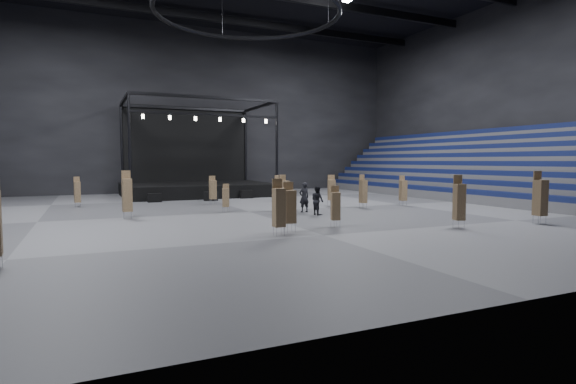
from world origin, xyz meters
name	(u,v)px	position (x,y,z in m)	size (l,w,h in m)	color
floor	(249,212)	(0.00, 0.00, 0.00)	(50.00, 50.00, 0.00)	#565659
wall_back	(185,109)	(0.00, 21.00, 9.00)	(50.00, 0.20, 18.00)	black
wall_right	(516,98)	(25.00, 0.00, 9.00)	(0.20, 42.00, 18.00)	black
bleachers_right	(496,180)	(22.94, 0.00, 1.73)	(7.20, 40.00, 6.40)	#4E4E50
stage	(196,180)	(0.00, 16.24, 1.45)	(14.00, 10.00, 9.20)	black
truss_ring	(248,14)	(0.00, 0.00, 13.00)	(12.30, 12.30, 5.15)	black
flight_case_left	(155,198)	(-4.85, 9.76, 0.37)	(1.10, 0.55, 0.73)	black
flight_case_mid	(211,196)	(-0.25, 9.18, 0.39)	(1.16, 0.58, 0.77)	black
flight_case_right	(246,194)	(3.31, 10.32, 0.37)	(1.12, 0.56, 0.74)	black
chair_stack_1	(279,207)	(-1.93, -9.71, 1.34)	(0.50, 0.50, 2.61)	silver
chair_stack_2	(213,189)	(-0.91, 5.98, 1.19)	(0.53, 0.53, 2.24)	silver
chair_stack_3	(403,190)	(12.08, -0.91, 1.20)	(0.54, 0.54, 2.30)	silver
chair_stack_4	(332,189)	(6.93, 1.02, 1.26)	(0.70, 0.70, 2.36)	silver
chair_stack_5	(459,201)	(7.39, -11.26, 1.38)	(0.60, 0.60, 2.71)	silver
chair_stack_6	(278,188)	(4.80, 6.40, 1.14)	(0.52, 0.52, 2.21)	silver
chair_stack_7	(335,205)	(1.80, -8.42, 1.12)	(0.56, 0.56, 2.14)	silver
chair_stack_8	(284,193)	(2.15, -1.05, 1.30)	(0.63, 0.63, 2.49)	silver
chair_stack_9	(540,197)	(12.44, -11.99, 1.48)	(0.59, 0.59, 2.88)	silver
chair_stack_10	(77,191)	(-10.58, 8.01, 1.16)	(0.48, 0.48, 2.25)	silver
chair_stack_11	(226,197)	(-1.48, 0.42, 1.01)	(0.56, 0.56, 1.89)	silver
chair_stack_12	(363,191)	(8.32, -1.15, 1.24)	(0.46, 0.46, 2.43)	silver
chair_stack_13	(289,206)	(-1.05, -8.96, 1.27)	(0.57, 0.57, 2.40)	silver
chair_stack_14	(127,194)	(-7.77, -0.61, 1.46)	(0.57, 0.57, 2.85)	silver
man_center	(304,197)	(3.29, -1.72, 0.99)	(0.72, 0.47, 1.98)	black
crew_member	(317,200)	(3.37, -3.46, 0.92)	(0.90, 0.70, 1.84)	black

